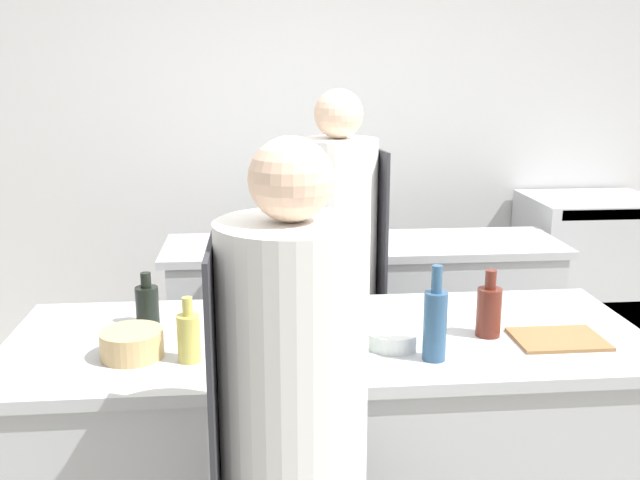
% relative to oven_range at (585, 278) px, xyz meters
% --- Properties ---
extents(wall_back, '(8.00, 0.06, 2.80)m').
position_rel_oven_range_xyz_m(wall_back, '(-1.78, 0.36, 0.89)').
color(wall_back, silver).
rests_on(wall_back, ground_plane).
extents(prep_counter, '(2.19, 0.84, 0.90)m').
position_rel_oven_range_xyz_m(prep_counter, '(-1.78, -1.77, -0.06)').
color(prep_counter, '#B7BABC').
rests_on(prep_counter, ground_plane).
extents(pass_counter, '(2.07, 0.57, 0.90)m').
position_rel_oven_range_xyz_m(pass_counter, '(-1.47, -0.50, -0.06)').
color(pass_counter, '#B7BABC').
rests_on(pass_counter, ground_plane).
extents(oven_range, '(0.76, 0.62, 1.02)m').
position_rel_oven_range_xyz_m(oven_range, '(0.00, 0.00, 0.00)').
color(oven_range, '#B7BABC').
rests_on(oven_range, ground_plane).
extents(chef_at_prep_near, '(0.38, 0.36, 1.65)m').
position_rel_oven_range_xyz_m(chef_at_prep_near, '(-1.95, -2.47, 0.32)').
color(chef_at_prep_near, black).
rests_on(chef_at_prep_near, ground_plane).
extents(chef_at_stove, '(0.37, 0.35, 1.71)m').
position_rel_oven_range_xyz_m(chef_at_stove, '(-1.67, -1.06, 0.35)').
color(chef_at_stove, black).
rests_on(chef_at_stove, ground_plane).
extents(bottle_olive_oil, '(0.07, 0.07, 0.31)m').
position_rel_oven_range_xyz_m(bottle_olive_oil, '(-1.47, -2.00, 0.51)').
color(bottle_olive_oil, '#2D5175').
rests_on(bottle_olive_oil, prep_counter).
extents(bottle_vinegar, '(0.08, 0.08, 0.19)m').
position_rel_oven_range_xyz_m(bottle_vinegar, '(-2.42, -1.60, 0.47)').
color(bottle_vinegar, black).
rests_on(bottle_vinegar, prep_counter).
extents(bottle_wine, '(0.08, 0.08, 0.23)m').
position_rel_oven_range_xyz_m(bottle_wine, '(-1.24, -1.82, 0.48)').
color(bottle_wine, '#5B2319').
rests_on(bottle_wine, prep_counter).
extents(bottle_cooking_oil, '(0.07, 0.07, 0.21)m').
position_rel_oven_range_xyz_m(bottle_cooking_oil, '(-2.24, -1.94, 0.47)').
color(bottle_cooking_oil, '#B2A84C').
rests_on(bottle_cooking_oil, prep_counter).
extents(bottle_sauce, '(0.07, 0.07, 0.28)m').
position_rel_oven_range_xyz_m(bottle_sauce, '(-1.86, -1.88, 0.50)').
color(bottle_sauce, silver).
rests_on(bottle_sauce, prep_counter).
extents(bottle_water, '(0.08, 0.08, 0.18)m').
position_rel_oven_range_xyz_m(bottle_water, '(-1.77, -1.99, 0.46)').
color(bottle_water, '#19471E').
rests_on(bottle_water, prep_counter).
extents(bowl_mixing_large, '(0.19, 0.19, 0.05)m').
position_rel_oven_range_xyz_m(bowl_mixing_large, '(-1.58, -1.88, 0.42)').
color(bowl_mixing_large, white).
rests_on(bowl_mixing_large, prep_counter).
extents(bowl_prep_small, '(0.20, 0.20, 0.09)m').
position_rel_oven_range_xyz_m(bowl_prep_small, '(-2.43, -1.90, 0.43)').
color(bowl_prep_small, tan).
rests_on(bowl_prep_small, prep_counter).
extents(cup, '(0.07, 0.07, 0.08)m').
position_rel_oven_range_xyz_m(cup, '(-1.75, -1.72, 0.43)').
color(cup, white).
rests_on(cup, prep_counter).
extents(cutting_board, '(0.30, 0.22, 0.01)m').
position_rel_oven_range_xyz_m(cutting_board, '(-1.02, -1.89, 0.40)').
color(cutting_board, olive).
rests_on(cutting_board, prep_counter).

